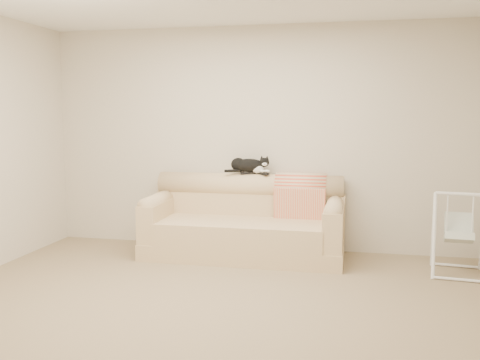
# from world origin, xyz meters

# --- Properties ---
(ground_plane) EXTENTS (5.00, 5.00, 0.00)m
(ground_plane) POSITION_xyz_m (0.00, 0.00, 0.00)
(ground_plane) COLOR #7E684D
(ground_plane) RESTS_ON ground
(room_shell) EXTENTS (5.04, 4.04, 2.60)m
(room_shell) POSITION_xyz_m (0.00, 0.00, 1.53)
(room_shell) COLOR beige
(room_shell) RESTS_ON ground
(sofa) EXTENTS (2.20, 0.93, 0.90)m
(sofa) POSITION_xyz_m (-0.07, 1.62, 0.35)
(sofa) COLOR tan
(sofa) RESTS_ON ground
(remote_a) EXTENTS (0.19, 0.11, 0.03)m
(remote_a) POSITION_xyz_m (-0.08, 1.86, 0.91)
(remote_a) COLOR black
(remote_a) RESTS_ON sofa
(remote_b) EXTENTS (0.16, 0.15, 0.02)m
(remote_b) POSITION_xyz_m (0.10, 1.84, 0.91)
(remote_b) COLOR black
(remote_b) RESTS_ON sofa
(tuxedo_cat) EXTENTS (0.52, 0.25, 0.21)m
(tuxedo_cat) POSITION_xyz_m (-0.07, 1.86, 1.00)
(tuxedo_cat) COLOR black
(tuxedo_cat) RESTS_ON sofa
(throw_blanket) EXTENTS (0.57, 0.38, 0.58)m
(throw_blanket) POSITION_xyz_m (0.53, 1.84, 0.72)
(throw_blanket) COLOR #E44F31
(throw_blanket) RESTS_ON sofa
(baby_swing) EXTENTS (0.56, 0.59, 0.83)m
(baby_swing) POSITION_xyz_m (2.15, 1.35, 0.41)
(baby_swing) COLOR white
(baby_swing) RESTS_ON ground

